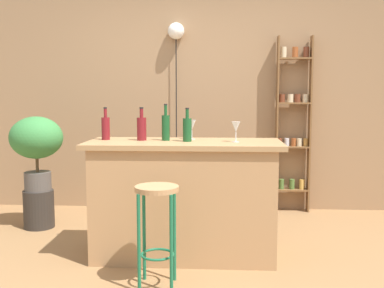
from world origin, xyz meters
TOP-DOWN VIEW (x-y plane):
  - ground at (0.00, 0.00)m, footprint 12.00×12.00m
  - back_wall at (0.00, 1.95)m, footprint 6.40×0.10m
  - kitchen_counter at (0.00, 0.30)m, footprint 1.58×0.65m
  - bar_stool at (-0.14, -0.32)m, footprint 0.30×0.30m
  - spice_shelf at (1.12, 1.82)m, footprint 0.38×0.13m
  - plant_stool at (-1.51, 1.01)m, footprint 0.30×0.30m
  - potted_plant at (-1.51, 1.01)m, footprint 0.52×0.47m
  - bottle_soda_blue at (-0.36, 0.37)m, footprint 0.08×0.08m
  - bottle_sauce_amber at (0.03, 0.30)m, footprint 0.07×0.07m
  - bottle_wine_red at (-0.16, 0.36)m, footprint 0.07×0.07m
  - bottle_spirits_clear at (-0.66, 0.39)m, footprint 0.07×0.07m
  - wine_glass_left at (0.05, 0.47)m, footprint 0.07×0.07m
  - wine_glass_center at (0.42, 0.28)m, footprint 0.07×0.07m
  - pendant_globe_light at (-0.20, 1.84)m, footprint 0.19×0.19m

SIDE VIEW (x-z plane):
  - ground at x=0.00m, z-range 0.00..0.00m
  - plant_stool at x=-1.51m, z-range 0.00..0.38m
  - kitchen_counter at x=0.00m, z-range 0.00..0.96m
  - bar_stool at x=-0.14m, z-range 0.16..0.87m
  - potted_plant at x=-1.51m, z-range 0.49..1.23m
  - spice_shelf at x=1.12m, z-range 0.03..2.00m
  - bottle_sauce_amber at x=0.03m, z-range 0.92..1.19m
  - bottle_spirits_clear at x=-0.66m, z-range 0.92..1.19m
  - bottle_soda_blue at x=-0.36m, z-range 0.92..1.19m
  - bottle_wine_red at x=-0.16m, z-range 0.92..1.22m
  - wine_glass_left at x=0.05m, z-range 0.99..1.15m
  - wine_glass_center at x=0.42m, z-range 0.99..1.15m
  - back_wall at x=0.00m, z-range 0.00..2.80m
  - pendant_globe_light at x=-0.20m, z-range 0.93..3.05m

